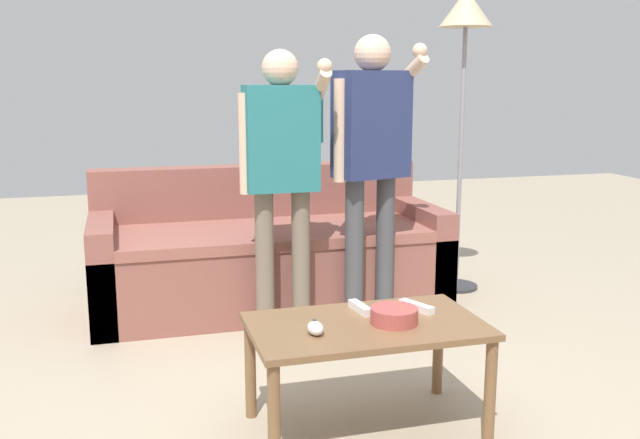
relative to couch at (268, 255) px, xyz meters
The scene contains 10 objects.
ground_plane 1.48m from the couch, 91.62° to the right, with size 12.00×12.00×0.00m, color tan.
couch is the anchor object (origin of this frame).
coffee_table 1.68m from the couch, 88.88° to the right, with size 0.88×0.51×0.43m.
snack_bowl 1.72m from the couch, 85.57° to the right, with size 0.18×0.18×0.06m, color #B24C47.
game_remote_nunchuk 1.76m from the couch, 96.04° to the right, with size 0.06×0.09×0.05m.
floor_lamp 1.80m from the couch, ahead, with size 0.32×0.32×1.86m.
player_center 0.86m from the couch, 93.66° to the right, with size 0.44×0.29×1.48m.
player_right 0.98m from the couch, 48.37° to the right, with size 0.49×0.30×1.56m.
game_remote_wand_near 1.55m from the couch, 87.99° to the right, with size 0.05×0.15×0.03m.
game_remote_wand_far 1.62m from the couch, 80.24° to the right, with size 0.10×0.16×0.03m.
Camera 1 is at (-0.78, -2.61, 1.33)m, focal length 39.73 mm.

